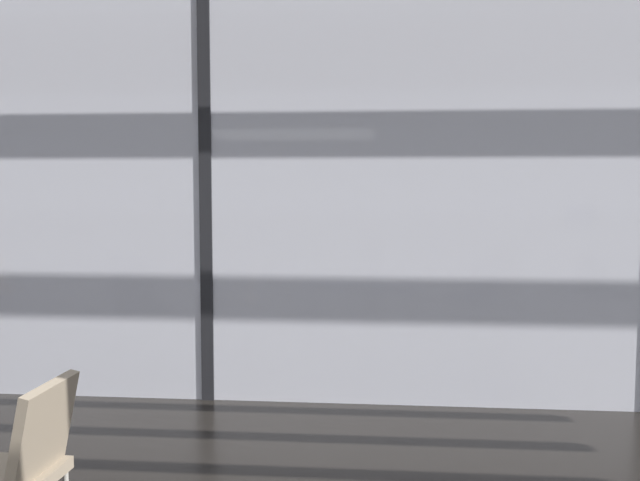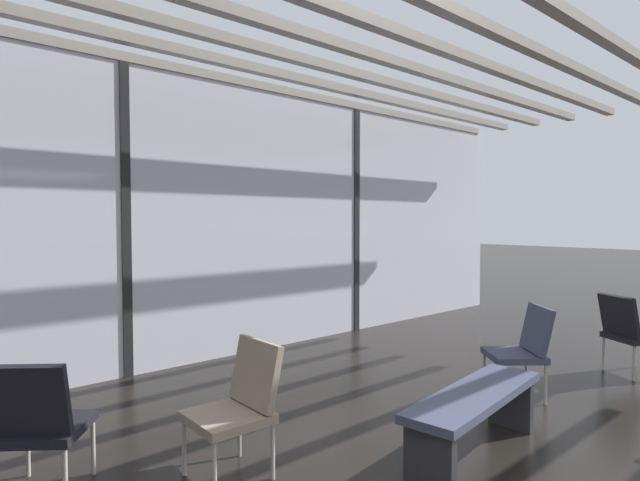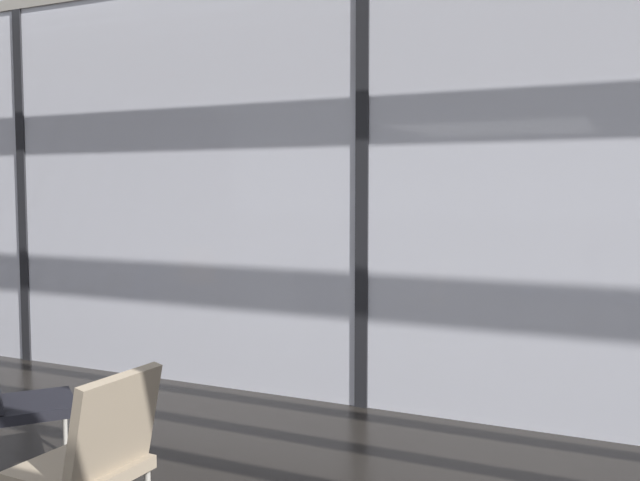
# 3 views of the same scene
# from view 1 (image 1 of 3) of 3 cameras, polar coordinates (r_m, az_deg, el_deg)

# --- Properties ---
(glass_curtain_wall) EXTENTS (14.00, 0.08, 3.35)m
(glass_curtain_wall) POSITION_cam_1_polar(r_m,az_deg,el_deg) (5.94, -8.91, 3.44)
(glass_curtain_wall) COLOR silver
(glass_curtain_wall) RESTS_ON ground
(window_mullion_1) EXTENTS (0.10, 0.12, 3.35)m
(window_mullion_1) POSITION_cam_1_polar(r_m,az_deg,el_deg) (5.94, -8.91, 3.44)
(window_mullion_1) COLOR black
(window_mullion_1) RESTS_ON ground
(parked_airplane) EXTENTS (14.18, 4.48, 4.48)m
(parked_airplane) POSITION_cam_1_polar(r_m,az_deg,el_deg) (11.21, 5.08, 6.90)
(parked_airplane) COLOR #B2BCD6
(parked_airplane) RESTS_ON ground
(lounge_chair_0) EXTENTS (0.54, 0.50, 0.87)m
(lounge_chair_0) POSITION_cam_1_polar(r_m,az_deg,el_deg) (3.80, -22.69, -15.71)
(lounge_chair_0) COLOR #7F705B
(lounge_chair_0) RESTS_ON ground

